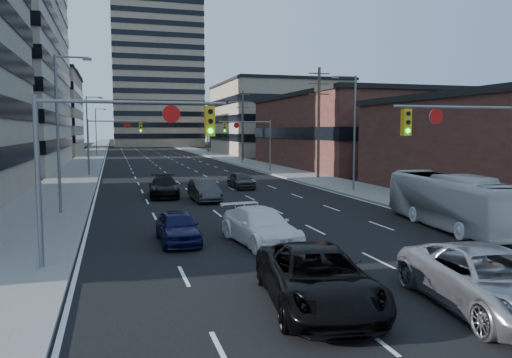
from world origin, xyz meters
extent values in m
plane|color=black|center=(0.00, 0.00, 0.00)|extent=(400.00, 400.00, 0.00)
cube|color=black|center=(0.00, 130.00, 0.01)|extent=(18.00, 300.00, 0.02)
cube|color=slate|center=(-11.50, 130.00, 0.07)|extent=(5.00, 300.00, 0.15)
cube|color=slate|center=(11.50, 130.00, 0.07)|extent=(5.00, 300.00, 0.15)
cube|color=gray|center=(-24.00, 100.00, 8.00)|extent=(20.00, 30.00, 16.00)
cube|color=#472119|center=(24.00, 50.00, 4.50)|extent=(20.00, 30.00, 9.00)
cube|color=gray|center=(25.00, 88.00, 7.00)|extent=(22.00, 28.00, 14.00)
cube|color=gray|center=(6.00, 150.00, 29.00)|extent=(26.00, 26.00, 58.00)
cube|color=#ADA089|center=(-28.00, 140.00, 10.00)|extent=(24.00, 24.00, 20.00)
cube|color=gray|center=(32.00, 130.00, 6.00)|extent=(22.00, 22.00, 12.00)
cylinder|color=slate|center=(-10.00, 8.00, 3.00)|extent=(0.18, 0.18, 6.00)
cylinder|color=slate|center=(-6.75, 8.00, 5.80)|extent=(6.50, 0.12, 0.12)
cube|color=gold|center=(-4.10, 8.00, 5.15)|extent=(0.35, 0.28, 1.10)
cylinder|color=black|center=(-4.10, 7.84, 5.50)|extent=(0.18, 0.06, 0.18)
cylinder|color=black|center=(-4.10, 7.84, 5.15)|extent=(0.18, 0.06, 0.18)
cylinder|color=#0CE526|center=(-4.10, 7.84, 4.80)|extent=(0.18, 0.06, 0.18)
cylinder|color=white|center=(-5.50, 7.97, 5.40)|extent=(0.64, 0.06, 0.64)
cylinder|color=slate|center=(6.75, 8.00, 5.80)|extent=(6.50, 0.12, 0.12)
cube|color=gold|center=(4.10, 8.00, 5.15)|extent=(0.35, 0.28, 1.10)
cylinder|color=black|center=(4.10, 7.84, 5.50)|extent=(0.18, 0.06, 0.18)
cylinder|color=black|center=(4.10, 7.84, 5.15)|extent=(0.18, 0.06, 0.18)
cylinder|color=#0CE526|center=(4.10, 7.84, 4.80)|extent=(0.18, 0.06, 0.18)
cylinder|color=white|center=(5.50, 7.97, 5.40)|extent=(0.64, 0.06, 0.64)
cylinder|color=slate|center=(-10.00, 45.00, 3.00)|extent=(0.18, 0.18, 6.00)
cylinder|color=slate|center=(-7.00, 45.00, 5.80)|extent=(6.00, 0.12, 0.12)
cube|color=gold|center=(-4.60, 45.00, 5.15)|extent=(0.35, 0.28, 1.10)
cylinder|color=black|center=(-4.60, 44.84, 5.50)|extent=(0.18, 0.06, 0.18)
cylinder|color=black|center=(-4.60, 44.84, 5.15)|extent=(0.18, 0.06, 0.18)
cylinder|color=#0CE526|center=(-4.60, 44.84, 4.80)|extent=(0.18, 0.06, 0.18)
cylinder|color=white|center=(-6.00, 44.97, 5.40)|extent=(0.64, 0.06, 0.64)
cylinder|color=slate|center=(10.00, 45.00, 3.00)|extent=(0.18, 0.18, 6.00)
cylinder|color=slate|center=(7.00, 45.00, 5.80)|extent=(6.00, 0.12, 0.12)
cube|color=gold|center=(4.60, 45.00, 5.15)|extent=(0.35, 0.28, 1.10)
cylinder|color=black|center=(4.60, 44.84, 5.50)|extent=(0.18, 0.06, 0.18)
cylinder|color=black|center=(4.60, 44.84, 5.15)|extent=(0.18, 0.06, 0.18)
cylinder|color=#0CE526|center=(4.60, 44.84, 4.80)|extent=(0.18, 0.06, 0.18)
cylinder|color=white|center=(6.00, 44.97, 5.40)|extent=(0.64, 0.06, 0.64)
cylinder|color=#4C3D2D|center=(12.20, 36.00, 5.50)|extent=(0.28, 0.28, 11.00)
cube|color=#4C3D2D|center=(12.20, 36.00, 10.40)|extent=(2.20, 0.10, 0.10)
cube|color=#4C3D2D|center=(12.20, 36.00, 9.40)|extent=(2.20, 0.10, 0.10)
cube|color=#4C3D2D|center=(12.20, 36.00, 8.40)|extent=(2.20, 0.10, 0.10)
cylinder|color=#4C3D2D|center=(12.20, 66.00, 5.50)|extent=(0.28, 0.28, 11.00)
cube|color=#4C3D2D|center=(12.20, 66.00, 10.40)|extent=(2.20, 0.10, 0.10)
cube|color=#4C3D2D|center=(12.20, 66.00, 9.40)|extent=(2.20, 0.10, 0.10)
cube|color=#4C3D2D|center=(12.20, 66.00, 8.40)|extent=(2.20, 0.10, 0.10)
cylinder|color=#4C3D2D|center=(12.20, 96.00, 5.50)|extent=(0.28, 0.28, 11.00)
cube|color=#4C3D2D|center=(12.20, 96.00, 10.40)|extent=(2.20, 0.10, 0.10)
cube|color=#4C3D2D|center=(12.20, 96.00, 9.40)|extent=(2.20, 0.10, 0.10)
cube|color=#4C3D2D|center=(12.20, 96.00, 8.40)|extent=(2.20, 0.10, 0.10)
cylinder|color=slate|center=(-10.50, 20.00, 4.50)|extent=(0.16, 0.16, 9.00)
cylinder|color=slate|center=(-9.60, 20.00, 8.90)|extent=(1.80, 0.10, 0.10)
cube|color=slate|center=(-8.80, 20.00, 8.82)|extent=(0.50, 0.22, 0.14)
cylinder|color=slate|center=(-10.50, 55.00, 4.50)|extent=(0.16, 0.16, 9.00)
cylinder|color=slate|center=(-9.60, 55.00, 8.90)|extent=(1.80, 0.10, 0.10)
cube|color=slate|center=(-8.80, 55.00, 8.82)|extent=(0.50, 0.22, 0.14)
cylinder|color=slate|center=(-10.50, 90.00, 4.50)|extent=(0.16, 0.16, 9.00)
cylinder|color=slate|center=(-9.60, 90.00, 8.90)|extent=(1.80, 0.10, 0.10)
cube|color=slate|center=(-8.80, 90.00, 8.82)|extent=(0.50, 0.22, 0.14)
cylinder|color=slate|center=(10.50, 25.00, 4.50)|extent=(0.16, 0.16, 9.00)
cylinder|color=slate|center=(9.60, 25.00, 8.90)|extent=(1.80, 0.10, 0.10)
cube|color=slate|center=(8.80, 25.00, 8.82)|extent=(0.50, 0.22, 0.14)
cylinder|color=slate|center=(10.50, 60.00, 4.50)|extent=(0.16, 0.16, 9.00)
cylinder|color=slate|center=(9.60, 60.00, 8.90)|extent=(1.80, 0.10, 0.10)
cube|color=slate|center=(8.80, 60.00, 8.82)|extent=(0.50, 0.22, 0.14)
imported|color=black|center=(-2.27, 2.17, 0.81)|extent=(3.46, 6.13, 1.62)
imported|color=white|center=(-1.60, 9.86, 0.76)|extent=(2.79, 5.48, 1.52)
imported|color=#A4A4A8|center=(2.00, 0.58, 0.84)|extent=(3.51, 6.34, 1.68)
imported|color=silver|center=(8.40, 10.53, 1.34)|extent=(3.44, 9.82, 2.68)
imported|color=#0E103A|center=(-4.96, 11.04, 0.69)|extent=(1.70, 4.09, 1.39)
imported|color=#323335|center=(-1.60, 23.37, 0.74)|extent=(1.71, 4.53, 1.48)
imported|color=black|center=(-4.05, 26.25, 0.75)|extent=(2.44, 5.28, 1.49)
imported|color=#313133|center=(2.64, 29.80, 0.69)|extent=(1.77, 4.11, 1.38)
camera|label=1|loc=(-7.55, -10.13, 4.81)|focal=35.00mm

